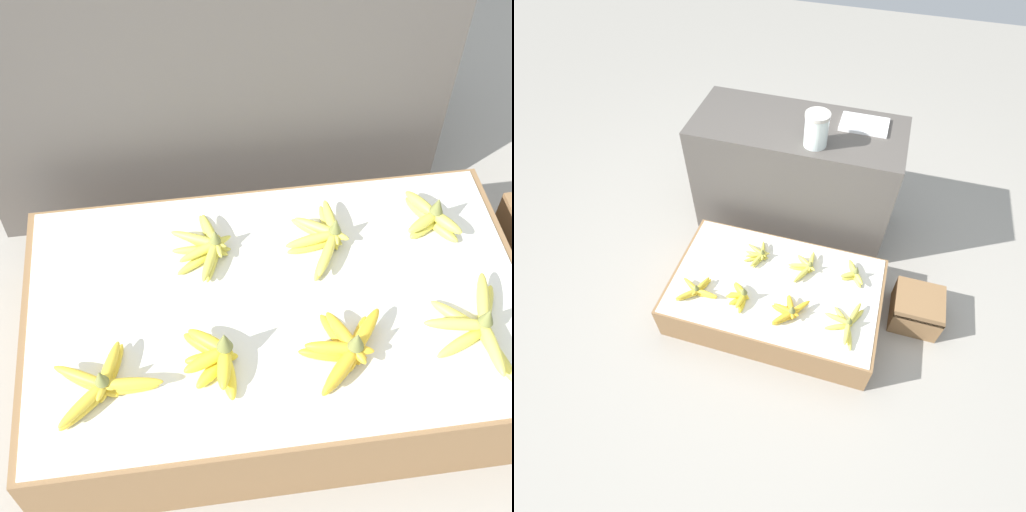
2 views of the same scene
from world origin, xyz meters
TOP-DOWN VIEW (x-y plane):
  - ground_plane at (0.00, 0.00)m, footprint 10.00×10.00m
  - display_platform at (0.00, 0.00)m, footprint 1.23×0.75m
  - back_vendor_table at (-0.09, 0.80)m, footprint 1.31×0.57m
  - banana_bunch_front_left at (-0.42, -0.18)m, footprint 0.24×0.22m
  - banana_bunch_front_midleft at (-0.17, -0.15)m, footprint 0.13×0.19m
  - banana_bunch_front_midright at (0.13, -0.17)m, footprint 0.22×0.23m
  - banana_bunch_front_right at (0.44, -0.15)m, footprint 0.22×0.29m
  - banana_bunch_middle_midleft at (-0.16, 0.17)m, footprint 0.16×0.24m
  - banana_bunch_middle_midright at (0.14, 0.16)m, footprint 0.17×0.25m
  - banana_bunch_middle_right at (0.42, 0.18)m, footprint 0.15×0.18m

SIDE VIEW (x-z plane):
  - ground_plane at x=0.00m, z-range 0.00..0.00m
  - display_platform at x=0.00m, z-range 0.00..0.26m
  - banana_bunch_middle_midleft at x=-0.16m, z-range 0.24..0.33m
  - banana_bunch_front_left at x=-0.42m, z-range 0.24..0.33m
  - banana_bunch_middle_midright at x=0.14m, z-range 0.24..0.34m
  - banana_bunch_front_right at x=0.44m, z-range 0.24..0.34m
  - banana_bunch_middle_right at x=0.42m, z-range 0.24..0.35m
  - banana_bunch_front_midright at x=0.13m, z-range 0.24..0.35m
  - banana_bunch_front_midleft at x=-0.17m, z-range 0.24..0.35m
  - back_vendor_table at x=-0.09m, z-range 0.00..0.80m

